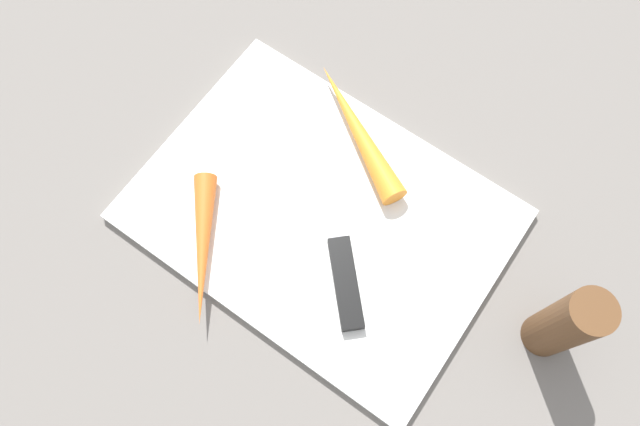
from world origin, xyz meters
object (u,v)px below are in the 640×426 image
carrot_long (358,130)px  pepper_grinder (565,324)px  knife (343,270)px  carrot_short (203,248)px  cutting_board (320,215)px

carrot_long → pepper_grinder: bearing=-165.2°
knife → carrot_short: carrot_short is taller
knife → pepper_grinder: bearing=-115.9°
cutting_board → pepper_grinder: bearing=-174.4°
carrot_short → knife: bearing=79.9°
cutting_board → carrot_long: 0.10m
pepper_grinder → knife: bearing=17.6°
cutting_board → knife: size_ratio=2.27×
knife → carrot_long: size_ratio=0.94×
carrot_long → pepper_grinder: (-0.26, 0.07, 0.04)m
carrot_long → cutting_board: bearing=130.9°
carrot_short → pepper_grinder: size_ratio=1.22×
cutting_board → pepper_grinder: 0.25m
cutting_board → carrot_long: bearing=-79.0°
carrot_long → pepper_grinder: pepper_grinder is taller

